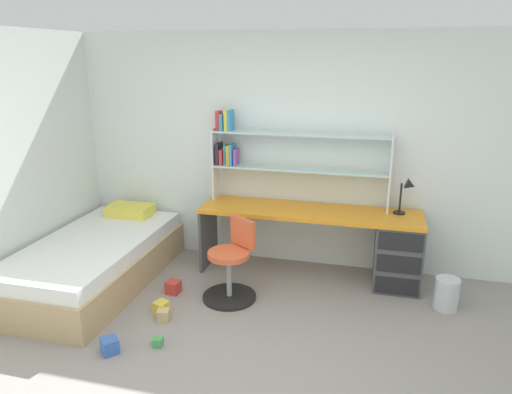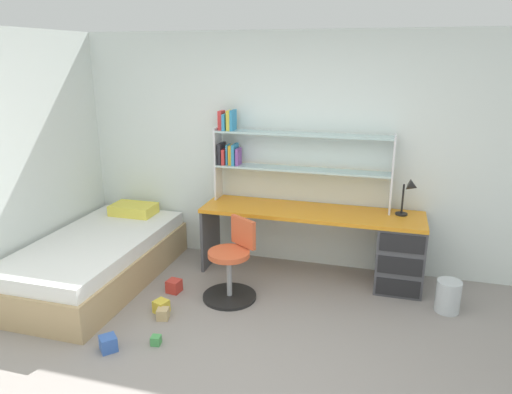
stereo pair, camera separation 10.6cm
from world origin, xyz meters
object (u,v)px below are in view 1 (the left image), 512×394
object	(u,v)px
bed_platform	(95,261)
toy_block_blue_4	(110,346)
desk	(369,243)
toy_block_red_2	(173,287)
toy_block_natural_1	(164,315)
swivel_chair	(231,268)
waste_bin	(447,294)
toy_block_yellow_0	(161,308)
toy_block_green_3	(158,342)
desk_lamp	(408,191)
bookshelf_hutch	(276,152)

from	to	relation	value
bed_platform	toy_block_blue_4	size ratio (longest dim) A/B	16.70
desk	toy_block_red_2	world-z (taller)	desk
toy_block_natural_1	swivel_chair	bearing A→B (deg)	49.93
waste_bin	toy_block_yellow_0	xyz separation A→B (m)	(-2.52, -0.74, -0.09)
desk	swivel_chair	world-z (taller)	swivel_chair
swivel_chair	toy_block_blue_4	bearing A→B (deg)	-121.44
toy_block_red_2	toy_block_blue_4	distance (m)	1.03
desk	toy_block_yellow_0	bearing A→B (deg)	-147.68
toy_block_natural_1	bed_platform	bearing A→B (deg)	152.93
toy_block_yellow_0	toy_block_red_2	world-z (taller)	toy_block_red_2
toy_block_green_3	toy_block_red_2	bearing A→B (deg)	105.92
desk	toy_block_yellow_0	xyz separation A→B (m)	(-1.79, -1.13, -0.37)
desk_lamp	toy_block_red_2	xyz separation A→B (m)	(-2.18, -0.82, -0.92)
bookshelf_hutch	desk_lamp	xyz separation A→B (m)	(1.35, -0.09, -0.30)
toy_block_green_3	toy_block_natural_1	bearing A→B (deg)	108.20
toy_block_natural_1	toy_block_blue_4	world-z (taller)	toy_block_blue_4
swivel_chair	toy_block_red_2	bearing A→B (deg)	-173.69
toy_block_red_2	bed_platform	bearing A→B (deg)	178.82
desk_lamp	toy_block_blue_4	size ratio (longest dim) A/B	3.09
toy_block_yellow_0	toy_block_green_3	bearing A→B (deg)	-68.08
toy_block_green_3	desk	bearing A→B (deg)	45.00
toy_block_red_2	bookshelf_hutch	bearing A→B (deg)	47.93
swivel_chair	toy_block_blue_4	world-z (taller)	swivel_chair
desk	toy_block_green_3	bearing A→B (deg)	-135.00
toy_block_yellow_0	bookshelf_hutch	bearing A→B (deg)	59.34
swivel_chair	toy_block_red_2	size ratio (longest dim) A/B	6.17
toy_block_yellow_0	toy_block_green_3	distance (m)	0.51
toy_block_natural_1	toy_block_red_2	xyz separation A→B (m)	(-0.12, 0.49, 0.01)
waste_bin	bookshelf_hutch	bearing A→B (deg)	162.08
toy_block_blue_4	bed_platform	bearing A→B (deg)	126.69
desk	bed_platform	size ratio (longest dim) A/B	1.10
desk_lamp	waste_bin	bearing A→B (deg)	-49.96
desk	toy_block_natural_1	world-z (taller)	desk
waste_bin	toy_block_yellow_0	distance (m)	2.63
swivel_chair	toy_block_blue_4	distance (m)	1.31
toy_block_blue_4	toy_block_yellow_0	bearing A→B (deg)	77.86
waste_bin	toy_block_red_2	distance (m)	2.60
desk	bed_platform	distance (m)	2.81
toy_block_red_2	desk	bearing A→B (deg)	21.99
desk	toy_block_yellow_0	distance (m)	2.15
desk	waste_bin	xyz separation A→B (m)	(0.73, -0.39, -0.27)
bed_platform	desk	bearing A→B (deg)	15.02
desk_lamp	toy_block_green_3	xyz separation A→B (m)	(-1.94, -1.68, -0.94)
bookshelf_hutch	toy_block_blue_4	xyz separation A→B (m)	(-0.91, -1.95, -1.22)
swivel_chair	waste_bin	distance (m)	2.01
bookshelf_hutch	toy_block_red_2	size ratio (longest dim) A/B	14.86
toy_block_yellow_0	toy_block_red_2	bearing A→B (deg)	98.16
swivel_chair	toy_block_yellow_0	size ratio (longest dim) A/B	6.62
bed_platform	waste_bin	world-z (taller)	bed_platform
toy_block_red_2	toy_block_blue_4	size ratio (longest dim) A/B	1.01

